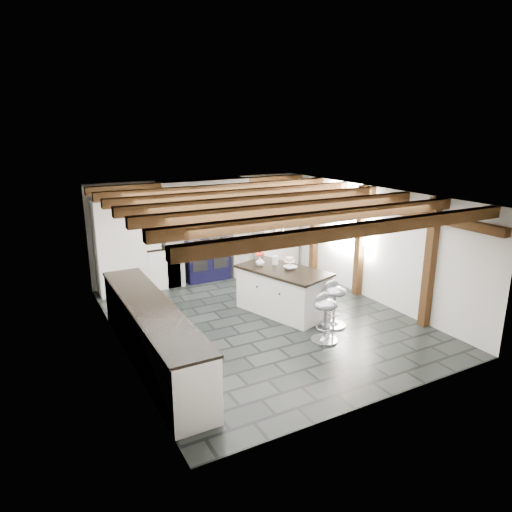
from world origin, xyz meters
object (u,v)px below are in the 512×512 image
bar_stool_near (334,298)px  bar_stool_far (325,312)px  range_cooker (206,259)px  kitchen_island (283,290)px

bar_stool_near → bar_stool_far: size_ratio=1.01×
range_cooker → bar_stool_far: range_cooker is taller
bar_stool_far → range_cooker: bearing=85.0°
range_cooker → bar_stool_far: size_ratio=1.22×
bar_stool_near → bar_stool_far: bearing=-138.2°
kitchen_island → bar_stool_near: kitchen_island is taller
kitchen_island → bar_stool_near: size_ratio=2.33×
bar_stool_near → bar_stool_far: 0.65m
bar_stool_near → range_cooker: bearing=108.5°
range_cooker → bar_stool_near: 3.66m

